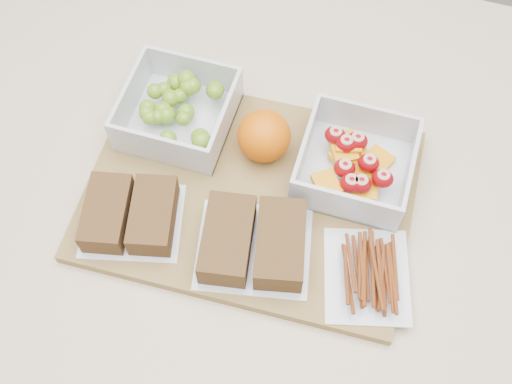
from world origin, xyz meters
TOP-DOWN VIEW (x-y plane):
  - ground at (0.00, 0.00)m, footprint 4.00×4.00m
  - counter at (0.00, 0.00)m, footprint 1.20×0.90m
  - cutting_board at (-0.02, 0.00)m, footprint 0.43×0.32m
  - grape_container at (-0.14, 0.08)m, footprint 0.14×0.14m
  - fruit_container at (0.10, 0.07)m, footprint 0.14×0.14m
  - orange at (-0.02, 0.07)m, footprint 0.07×0.07m
  - sandwich_bag_left at (-0.15, -0.08)m, footprint 0.15×0.14m
  - sandwich_bag_center at (0.01, -0.07)m, footprint 0.16×0.15m
  - pretzel_bag at (0.15, -0.07)m, footprint 0.13×0.15m

SIDE VIEW (x-z plane):
  - ground at x=0.00m, z-range 0.00..0.00m
  - counter at x=0.00m, z-range 0.00..0.90m
  - cutting_board at x=-0.02m, z-range 0.90..0.92m
  - pretzel_bag at x=0.15m, z-range 0.92..0.94m
  - sandwich_bag_left at x=-0.15m, z-range 0.92..0.95m
  - sandwich_bag_center at x=0.01m, z-range 0.92..0.96m
  - fruit_container at x=0.10m, z-range 0.91..0.97m
  - grape_container at x=-0.14m, z-range 0.91..0.97m
  - orange at x=-0.02m, z-range 0.92..0.99m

